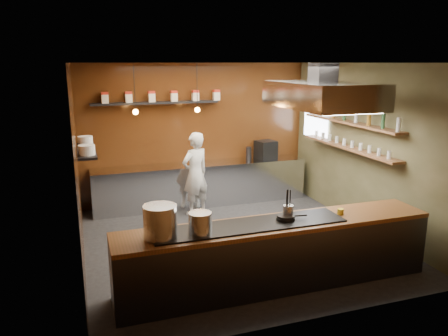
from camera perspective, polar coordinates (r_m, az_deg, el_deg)
name	(u,v)px	position (r m, az deg, el deg)	size (l,w,h in m)	color
floor	(236,241)	(7.64, 1.59, -9.53)	(5.00, 5.00, 0.00)	black
back_wall	(197,134)	(9.53, -3.54, 4.52)	(5.00, 5.00, 0.00)	black
left_wall	(77,168)	(6.76, -18.63, 0.04)	(5.00, 5.00, 0.00)	black
right_wall	(365,147)	(8.37, 17.96, 2.60)	(5.00, 5.00, 0.00)	#444426
ceiling	(237,63)	(7.03, 1.76, 13.58)	(5.00, 5.00, 0.00)	silver
window_pane	(316,115)	(9.69, 11.94, 6.79)	(1.00, 1.00, 0.00)	white
prep_counter	(202,184)	(9.45, -2.93, -2.08)	(4.60, 0.65, 0.90)	silver
pass_counter	(276,254)	(6.11, 6.85, -11.05)	(4.40, 0.72, 0.94)	#38383D
tin_shelf	(156,103)	(9.12, -8.90, 8.40)	(2.60, 0.26, 0.04)	black
plate_shelf	(86,151)	(7.73, -17.53, 2.14)	(0.30, 1.40, 0.04)	black
bottle_shelf_upper	(350,123)	(8.46, 16.09, 5.73)	(0.26, 2.80, 0.04)	brown
bottle_shelf_lower	(348,147)	(8.53, 15.88, 2.60)	(0.26, 2.80, 0.04)	brown
extractor_hood	(322,95)	(7.25, 12.67, 9.35)	(1.20, 2.00, 0.72)	#38383D
pendant_left	(135,109)	(8.40, -11.49, 7.53)	(0.10, 0.10, 0.95)	black
pendant_right	(197,107)	(8.63, -3.50, 7.93)	(0.10, 0.10, 0.95)	black
storage_tins	(163,96)	(9.13, -7.99, 9.27)	(2.43, 0.13, 0.22)	beige
plate_stacks	(86,145)	(7.71, -17.59, 2.87)	(0.26, 1.16, 0.16)	white
bottles	(350,115)	(8.44, 16.15, 6.67)	(0.06, 2.66, 0.24)	silver
wine_glasses	(348,143)	(8.51, 15.92, 3.16)	(0.07, 2.37, 0.13)	silver
stockpot_large	(160,221)	(5.36, -8.33, -6.91)	(0.41, 0.41, 0.40)	#B9BBC0
stockpot_small	(200,223)	(5.43, -3.14, -7.19)	(0.29, 0.29, 0.27)	silver
utensil_crock	(288,212)	(6.02, 8.36, -5.67)	(0.14, 0.14, 0.18)	silver
frying_pan	(286,217)	(5.98, 8.08, -6.41)	(0.42, 0.25, 0.06)	black
butter_jar	(341,212)	(6.39, 14.98, -5.52)	(0.09, 0.09, 0.08)	yellow
espresso_machine	(266,150)	(9.83, 5.48, 2.40)	(0.40, 0.38, 0.40)	black
chef	(195,174)	(8.74, -3.78, -0.75)	(0.61, 0.40, 1.68)	white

